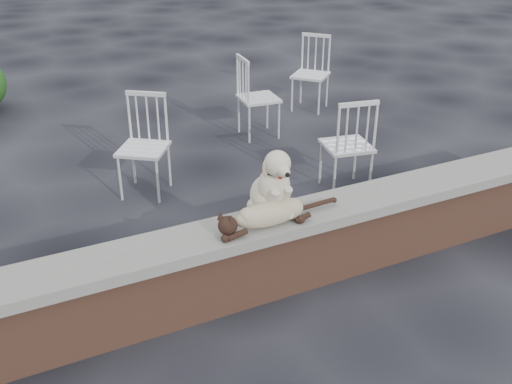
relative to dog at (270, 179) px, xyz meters
name	(u,v)px	position (x,y,z in m)	size (l,w,h in m)	color
ground	(275,287)	(0.00, -0.09, -0.84)	(60.00, 60.00, 0.00)	black
brick_wall	(275,258)	(0.00, -0.09, -0.59)	(6.00, 0.30, 0.50)	brown
capstone	(276,223)	(0.00, -0.09, -0.30)	(6.20, 0.40, 0.08)	slate
dog	(270,179)	(0.00, 0.00, 0.00)	(0.34, 0.44, 0.52)	beige
cat	(269,212)	(-0.08, -0.15, -0.16)	(1.11, 0.27, 0.19)	tan
chair_b	(143,147)	(-0.39, 1.79, -0.37)	(0.56, 0.56, 0.94)	white
chair_e	(259,97)	(1.22, 2.64, -0.37)	(0.56, 0.56, 0.94)	white
chair_c	(347,144)	(1.34, 1.03, -0.37)	(0.56, 0.56, 0.94)	white
chair_d	(311,74)	(2.24, 3.19, -0.37)	(0.56, 0.56, 0.94)	white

